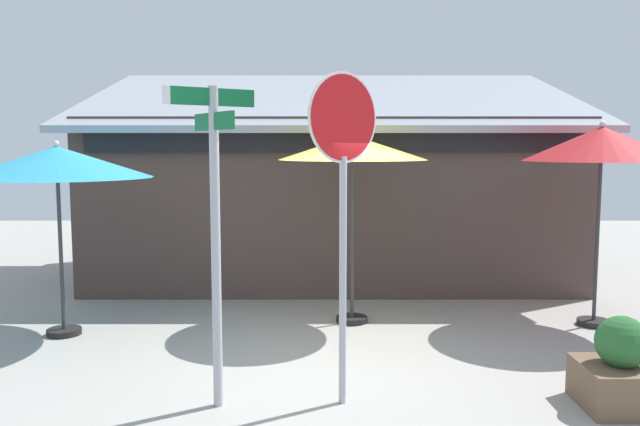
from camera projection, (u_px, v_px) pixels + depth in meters
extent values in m
cube|color=#9E9B93|center=(312.00, 367.00, 7.30)|extent=(28.00, 28.00, 0.10)
cube|color=#473833|center=(331.00, 199.00, 12.20)|extent=(8.41, 4.16, 2.94)
cube|color=#999EA8|center=(332.00, 99.00, 11.85)|extent=(8.91, 4.73, 1.37)
cube|color=black|center=(334.00, 139.00, 9.96)|extent=(7.81, 0.16, 0.44)
cylinder|color=#A8AAB2|center=(215.00, 250.00, 5.93)|extent=(0.09, 0.09, 3.02)
cube|color=#116B38|center=(213.00, 97.00, 5.78)|extent=(0.70, 0.48, 0.16)
cube|color=#116B38|center=(213.00, 121.00, 5.80)|extent=(0.48, 0.70, 0.16)
cube|color=white|center=(166.00, 95.00, 5.54)|extent=(0.07, 0.06, 0.16)
cylinder|color=#A8AAB2|center=(342.00, 282.00, 6.03)|extent=(0.07, 0.07, 2.38)
cylinder|color=white|center=(343.00, 118.00, 5.87)|extent=(0.65, 0.55, 0.84)
cylinder|color=red|center=(343.00, 118.00, 5.87)|extent=(0.62, 0.53, 0.79)
cylinder|color=black|center=(64.00, 332.00, 8.37)|extent=(0.44, 0.44, 0.08)
cylinder|color=#333335|center=(60.00, 255.00, 8.26)|extent=(0.05, 0.05, 2.12)
cone|color=#2D99BC|center=(56.00, 162.00, 8.13)|extent=(2.40, 2.40, 0.41)
sphere|color=silver|center=(56.00, 144.00, 8.11)|extent=(0.08, 0.08, 0.08)
cylinder|color=black|center=(351.00, 319.00, 8.97)|extent=(0.44, 0.44, 0.08)
cylinder|color=#333335|center=(352.00, 240.00, 8.85)|extent=(0.05, 0.05, 2.33)
cone|color=#EAD14C|center=(352.00, 148.00, 8.72)|extent=(2.06, 2.06, 0.34)
sphere|color=silver|center=(352.00, 133.00, 8.70)|extent=(0.08, 0.08, 0.08)
cylinder|color=black|center=(593.00, 322.00, 8.81)|extent=(0.44, 0.44, 0.08)
cylinder|color=#333335|center=(597.00, 242.00, 8.69)|extent=(0.05, 0.05, 2.32)
cone|color=#B21E23|center=(601.00, 144.00, 8.55)|extent=(2.08, 2.08, 0.47)
sphere|color=silver|center=(602.00, 124.00, 8.52)|extent=(0.08, 0.08, 0.08)
cube|color=brown|center=(619.00, 386.00, 6.02)|extent=(0.74, 0.74, 0.42)
sphere|color=#28602D|center=(622.00, 342.00, 5.98)|extent=(0.50, 0.50, 0.50)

